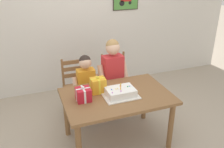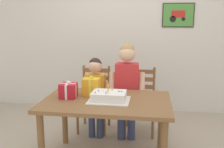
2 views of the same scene
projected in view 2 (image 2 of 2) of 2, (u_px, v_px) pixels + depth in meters
The scene contains 9 objects.
back_wall at pixel (125, 36), 4.57m from camera, with size 6.40×0.11×2.60m.
dining_table at pixel (107, 108), 2.90m from camera, with size 1.38×0.91×0.73m.
birthday_cake at pixel (109, 97), 2.83m from camera, with size 0.44×0.34×0.19m.
gift_box_red_large at pixel (91, 87), 3.04m from camera, with size 0.20×0.16×0.23m.
gift_box_beside_cake at pixel (68, 91), 2.95m from camera, with size 0.18×0.18×0.20m.
chair_left at pixel (94, 98), 3.84m from camera, with size 0.43×0.43×0.92m.
chair_right at pixel (140, 100), 3.74m from camera, with size 0.42×0.42×0.92m.
child_older at pixel (127, 83), 3.43m from camera, with size 0.48×0.28×1.29m.
child_younger at pixel (95, 90), 3.51m from camera, with size 0.40×0.23×1.10m.
Camera 2 is at (0.46, -2.72, 1.61)m, focal length 42.48 mm.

